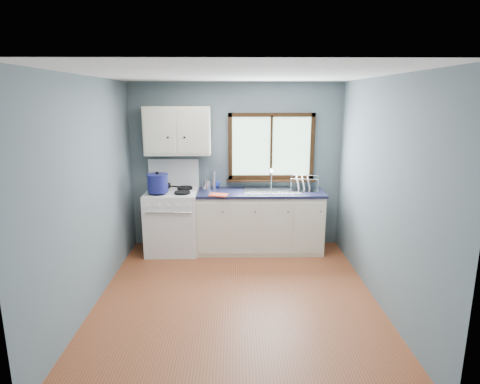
{
  "coord_description": "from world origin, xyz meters",
  "views": [
    {
      "loc": [
        -0.02,
        -4.27,
        2.27
      ],
      "look_at": [
        0.05,
        0.9,
        1.05
      ],
      "focal_mm": 30.0,
      "sensor_mm": 36.0,
      "label": 1
    }
  ],
  "objects_px": {
    "base_cabinets": "(260,224)",
    "thermos": "(214,180)",
    "gas_range": "(173,220)",
    "sink": "(272,195)",
    "utensil_crock": "(207,185)",
    "dish_rack": "(304,187)",
    "stockpot": "(158,183)",
    "skillet": "(162,186)"
  },
  "relations": [
    {
      "from": "stockpot",
      "to": "thermos",
      "type": "xyz_separation_m",
      "value": [
        0.78,
        0.35,
        -0.04
      ]
    },
    {
      "from": "sink",
      "to": "base_cabinets",
      "type": "bearing_deg",
      "value": 179.87
    },
    {
      "from": "utensil_crock",
      "to": "skillet",
      "type": "bearing_deg",
      "value": 179.21
    },
    {
      "from": "thermos",
      "to": "base_cabinets",
      "type": "bearing_deg",
      "value": -13.05
    },
    {
      "from": "base_cabinets",
      "to": "stockpot",
      "type": "bearing_deg",
      "value": -172.51
    },
    {
      "from": "stockpot",
      "to": "gas_range",
      "type": "bearing_deg",
      "value": 46.95
    },
    {
      "from": "utensil_crock",
      "to": "dish_rack",
      "type": "relative_size",
      "value": 0.78
    },
    {
      "from": "utensil_crock",
      "to": "dish_rack",
      "type": "xyz_separation_m",
      "value": [
        1.45,
        -0.04,
        -0.02
      ]
    },
    {
      "from": "base_cabinets",
      "to": "dish_rack",
      "type": "bearing_deg",
      "value": 4.91
    },
    {
      "from": "gas_range",
      "to": "utensil_crock",
      "type": "relative_size",
      "value": 3.68
    },
    {
      "from": "stockpot",
      "to": "utensil_crock",
      "type": "height_order",
      "value": "utensil_crock"
    },
    {
      "from": "base_cabinets",
      "to": "stockpot",
      "type": "relative_size",
      "value": 5.4
    },
    {
      "from": "sink",
      "to": "dish_rack",
      "type": "distance_m",
      "value": 0.49
    },
    {
      "from": "base_cabinets",
      "to": "skillet",
      "type": "relative_size",
      "value": 4.35
    },
    {
      "from": "base_cabinets",
      "to": "utensil_crock",
      "type": "xyz_separation_m",
      "value": [
        -0.79,
        0.1,
        0.59
      ]
    },
    {
      "from": "skillet",
      "to": "dish_rack",
      "type": "distance_m",
      "value": 2.12
    },
    {
      "from": "gas_range",
      "to": "base_cabinets",
      "type": "distance_m",
      "value": 1.31
    },
    {
      "from": "base_cabinets",
      "to": "thermos",
      "type": "xyz_separation_m",
      "value": [
        -0.69,
        0.16,
        0.65
      ]
    },
    {
      "from": "base_cabinets",
      "to": "gas_range",
      "type": "bearing_deg",
      "value": -179.18
    },
    {
      "from": "skillet",
      "to": "gas_range",
      "type": "bearing_deg",
      "value": -21.73
    },
    {
      "from": "sink",
      "to": "skillet",
      "type": "xyz_separation_m",
      "value": [
        -1.64,
        0.11,
        0.13
      ]
    },
    {
      "from": "dish_rack",
      "to": "stockpot",
      "type": "bearing_deg",
      "value": -162.27
    },
    {
      "from": "sink",
      "to": "stockpot",
      "type": "xyz_separation_m",
      "value": [
        -1.65,
        -0.19,
        0.23
      ]
    },
    {
      "from": "base_cabinets",
      "to": "thermos",
      "type": "bearing_deg",
      "value": 166.95
    },
    {
      "from": "skillet",
      "to": "dish_rack",
      "type": "height_order",
      "value": "dish_rack"
    },
    {
      "from": "base_cabinets",
      "to": "dish_rack",
      "type": "distance_m",
      "value": 0.87
    },
    {
      "from": "gas_range",
      "to": "sink",
      "type": "relative_size",
      "value": 1.62
    },
    {
      "from": "dish_rack",
      "to": "sink",
      "type": "bearing_deg",
      "value": -162.17
    },
    {
      "from": "utensil_crock",
      "to": "dish_rack",
      "type": "bearing_deg",
      "value": -1.57
    },
    {
      "from": "sink",
      "to": "stockpot",
      "type": "height_order",
      "value": "stockpot"
    },
    {
      "from": "sink",
      "to": "utensil_crock",
      "type": "xyz_separation_m",
      "value": [
        -0.97,
        0.1,
        0.14
      ]
    },
    {
      "from": "thermos",
      "to": "dish_rack",
      "type": "distance_m",
      "value": 1.35
    },
    {
      "from": "base_cabinets",
      "to": "stockpot",
      "type": "height_order",
      "value": "stockpot"
    },
    {
      "from": "base_cabinets",
      "to": "sink",
      "type": "xyz_separation_m",
      "value": [
        0.18,
        -0.0,
        0.45
      ]
    },
    {
      "from": "base_cabinets",
      "to": "dish_rack",
      "type": "height_order",
      "value": "dish_rack"
    },
    {
      "from": "sink",
      "to": "thermos",
      "type": "relative_size",
      "value": 3.1
    },
    {
      "from": "gas_range",
      "to": "stockpot",
      "type": "xyz_separation_m",
      "value": [
        -0.16,
        -0.17,
        0.6
      ]
    },
    {
      "from": "base_cabinets",
      "to": "sink",
      "type": "distance_m",
      "value": 0.48
    },
    {
      "from": "skillet",
      "to": "utensil_crock",
      "type": "bearing_deg",
      "value": 15.43
    },
    {
      "from": "gas_range",
      "to": "base_cabinets",
      "type": "relative_size",
      "value": 0.74
    },
    {
      "from": "base_cabinets",
      "to": "utensil_crock",
      "type": "relative_size",
      "value": 5.01
    },
    {
      "from": "skillet",
      "to": "stockpot",
      "type": "distance_m",
      "value": 0.32
    }
  ]
}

